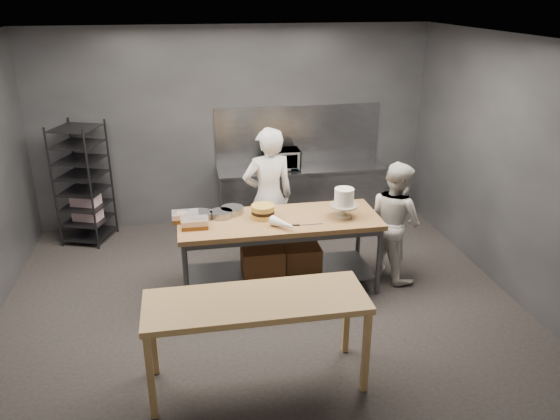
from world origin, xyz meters
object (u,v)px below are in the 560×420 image
object	(u,v)px
microwave	(281,159)
frosted_cake_stand	(344,200)
chef_right	(395,221)
work_table	(279,245)
near_counter	(256,307)
chef_behind	(268,197)
speed_rack	(84,184)
layer_cake	(263,212)

from	to	relation	value
microwave	frosted_cake_stand	distance (m)	2.09
chef_right	work_table	bearing A→B (deg)	70.63
near_counter	microwave	bearing A→B (deg)	76.01
chef_behind	work_table	bearing A→B (deg)	83.60
frosted_cake_stand	speed_rack	bearing A→B (deg)	148.92
frosted_cake_stand	layer_cake	xyz separation A→B (m)	(-0.95, 0.15, -0.14)
near_counter	speed_rack	bearing A→B (deg)	118.86
near_counter	chef_right	distance (m)	2.66
work_table	speed_rack	bearing A→B (deg)	143.05
near_counter	speed_rack	size ratio (longest dim) A/B	1.14
microwave	chef_behind	bearing A→B (deg)	-107.91
speed_rack	microwave	bearing A→B (deg)	1.58
chef_right	layer_cake	distance (m)	1.69
near_counter	frosted_cake_stand	distance (m)	2.11
speed_rack	chef_right	world-z (taller)	speed_rack
speed_rack	near_counter	bearing A→B (deg)	-61.14
layer_cake	microwave	bearing A→B (deg)	73.06
frosted_cake_stand	layer_cake	size ratio (longest dim) A/B	1.30
work_table	frosted_cake_stand	xyz separation A→B (m)	(0.77, -0.09, 0.57)
work_table	chef_right	bearing A→B (deg)	1.14
layer_cake	frosted_cake_stand	bearing A→B (deg)	-8.82
work_table	layer_cake	world-z (taller)	layer_cake
frosted_cake_stand	near_counter	bearing A→B (deg)	-128.33
near_counter	chef_behind	distance (m)	2.47
frosted_cake_stand	layer_cake	world-z (taller)	frosted_cake_stand
work_table	chef_behind	size ratio (longest dim) A/B	1.28
work_table	frosted_cake_stand	distance (m)	0.96
chef_behind	frosted_cake_stand	xyz separation A→B (m)	(0.78, -0.78, 0.21)
microwave	frosted_cake_stand	size ratio (longest dim) A/B	1.51
near_counter	microwave	distance (m)	3.81
microwave	layer_cake	world-z (taller)	microwave
speed_rack	chef_right	distance (m)	4.41
chef_right	layer_cake	xyz separation A→B (m)	(-1.67, 0.03, 0.24)
chef_right	frosted_cake_stand	xyz separation A→B (m)	(-0.72, -0.12, 0.38)
speed_rack	microwave	size ratio (longest dim) A/B	3.23
speed_rack	layer_cake	xyz separation A→B (m)	(2.33, -1.83, 0.14)
chef_right	microwave	bearing A→B (deg)	8.79
near_counter	microwave	world-z (taller)	microwave
work_table	near_counter	world-z (taller)	work_table
chef_right	microwave	size ratio (longest dim) A/B	2.82
microwave	layer_cake	distance (m)	2.00
work_table	microwave	world-z (taller)	microwave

